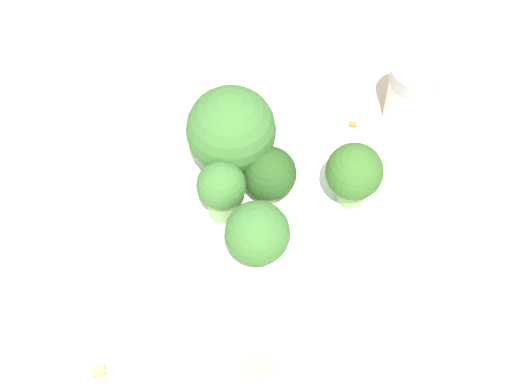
{
  "coord_description": "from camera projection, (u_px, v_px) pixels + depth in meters",
  "views": [
    {
      "loc": [
        0.01,
        0.29,
        0.55
      ],
      "look_at": [
        0.0,
        0.0,
        0.09
      ],
      "focal_mm": 60.0,
      "sensor_mm": 36.0,
      "label": 1
    }
  ],
  "objects": [
    {
      "name": "ground_plane",
      "position": [
        256.0,
        254.0,
        0.62
      ],
      "size": [
        3.0,
        3.0,
        0.0
      ],
      "primitive_type": "plane",
      "color": "beige"
    },
    {
      "name": "bowl",
      "position": [
        256.0,
        238.0,
        0.6
      ],
      "size": [
        0.19,
        0.19,
        0.05
      ],
      "primitive_type": "cylinder",
      "color": "white",
      "rests_on": "ground_plane"
    },
    {
      "name": "broccoli_floret_0",
      "position": [
        354.0,
        174.0,
        0.56
      ],
      "size": [
        0.04,
        0.04,
        0.05
      ],
      "color": "#84AD66",
      "rests_on": "bowl"
    },
    {
      "name": "broccoli_floret_1",
      "position": [
        222.0,
        189.0,
        0.55
      ],
      "size": [
        0.03,
        0.03,
        0.05
      ],
      "color": "#84AD66",
      "rests_on": "bowl"
    },
    {
      "name": "broccoli_floret_2",
      "position": [
        254.0,
        234.0,
        0.53
      ],
      "size": [
        0.04,
        0.04,
        0.05
      ],
      "color": "#8EB770",
      "rests_on": "bowl"
    },
    {
      "name": "broccoli_floret_3",
      "position": [
        231.0,
        131.0,
        0.56
      ],
      "size": [
        0.06,
        0.06,
        0.07
      ],
      "color": "#84AD66",
      "rests_on": "bowl"
    },
    {
      "name": "broccoli_floret_4",
      "position": [
        269.0,
        175.0,
        0.56
      ],
      "size": [
        0.04,
        0.04,
        0.04
      ],
      "color": "#8EB770",
      "rests_on": "bowl"
    },
    {
      "name": "pepper_shaker",
      "position": [
        410.0,
        93.0,
        0.66
      ],
      "size": [
        0.04,
        0.04,
        0.06
      ],
      "color": "silver",
      "rests_on": "ground_plane"
    },
    {
      "name": "almond_crumb_0",
      "position": [
        209.0,
        90.0,
        0.69
      ],
      "size": [
        0.0,
        0.01,
        0.01
      ],
      "primitive_type": "cube",
      "rotation": [
        0.0,
        0.0,
        4.61
      ],
      "color": "tan",
      "rests_on": "ground_plane"
    },
    {
      "name": "almond_crumb_1",
      "position": [
        353.0,
        124.0,
        0.67
      ],
      "size": [
        0.01,
        0.01,
        0.01
      ],
      "primitive_type": "cube",
      "rotation": [
        0.0,
        0.0,
        6.07
      ],
      "color": "olive",
      "rests_on": "ground_plane"
    },
    {
      "name": "almond_crumb_2",
      "position": [
        99.0,
        370.0,
        0.57
      ],
      "size": [
        0.01,
        0.01,
        0.01
      ],
      "primitive_type": "cube",
      "rotation": [
        0.0,
        0.0,
        3.42
      ],
      "color": "tan",
      "rests_on": "ground_plane"
    }
  ]
}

